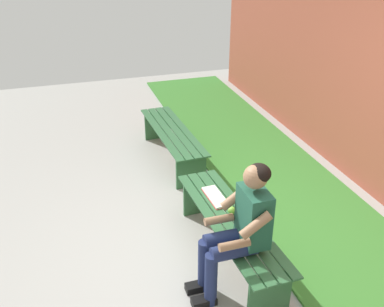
{
  "coord_description": "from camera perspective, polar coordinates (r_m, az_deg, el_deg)",
  "views": [
    {
      "loc": [
        -3.16,
        1.37,
        2.93
      ],
      "look_at": [
        0.75,
        0.15,
        0.81
      ],
      "focal_mm": 41.04,
      "sensor_mm": 36.0,
      "label": 1
    }
  ],
  "objects": [
    {
      "name": "apple",
      "position": [
        4.28,
        5.2,
        -7.38
      ],
      "size": [
        0.08,
        0.08,
        0.08
      ],
      "primitive_type": "sphere",
      "color": "#72B738",
      "rests_on": "bench_near"
    },
    {
      "name": "grass_strip",
      "position": [
        5.71,
        11.41,
        -3.9
      ],
      "size": [
        9.0,
        1.53,
        0.03
      ],
      "primitive_type": "cube",
      "color": "#387A2D",
      "rests_on": "ground"
    },
    {
      "name": "book_open",
      "position": [
        4.52,
        3.08,
        -5.67
      ],
      "size": [
        0.42,
        0.18,
        0.02
      ],
      "rotation": [
        0.0,
        0.0,
        0.05
      ],
      "color": "white",
      "rests_on": "bench_near"
    },
    {
      "name": "bench_far",
      "position": [
        6.05,
        -2.57,
        2.11
      ],
      "size": [
        1.78,
        0.52,
        0.46
      ],
      "rotation": [
        0.0,
        0.0,
        0.05
      ],
      "color": "#2D6038",
      "rests_on": "ground"
    },
    {
      "name": "person_seated",
      "position": [
        3.74,
        6.21,
        -9.4
      ],
      "size": [
        0.5,
        0.69,
        1.26
      ],
      "color": "#1E513D",
      "rests_on": "ground"
    },
    {
      "name": "ground_plane",
      "position": [
        5.17,
        -10.2,
        -7.92
      ],
      "size": [
        10.0,
        7.0,
        0.04
      ],
      "primitive_type": "cube",
      "color": "#9E9E99"
    },
    {
      "name": "bench_near",
      "position": [
        4.3,
        4.95,
        -9.53
      ],
      "size": [
        1.86,
        0.52,
        0.46
      ],
      "rotation": [
        0.0,
        0.0,
        0.05
      ],
      "color": "#2D6038",
      "rests_on": "ground"
    }
  ]
}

